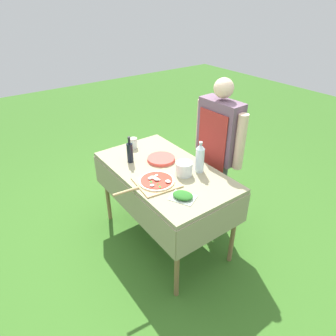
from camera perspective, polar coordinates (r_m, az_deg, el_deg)
The scene contains 10 objects.
ground_plane at distance 3.11m, azimuth -0.61°, elevation -13.04°, with size 12.00×12.00×0.00m, color #386B23.
prep_table at distance 2.67m, azimuth -0.70°, elevation -1.89°, with size 1.32×0.75×0.80m.
person_cook at distance 2.85m, azimuth 9.52°, elevation 4.30°, with size 0.57×0.20×1.53m.
pizza_on_peel at distance 2.43m, azimuth -2.43°, elevation -2.64°, with size 0.36×0.55×0.06m.
oil_bottle at distance 2.71m, azimuth -7.26°, elevation 3.01°, with size 0.06×0.06×0.25m.
water_bottle at distance 2.54m, azimuth 6.10°, elevation 1.96°, with size 0.08×0.08×0.28m.
herb_container at distance 2.26m, azimuth 2.84°, elevation -5.31°, with size 0.23×0.21×0.04m.
mixing_tub at distance 2.52m, azimuth 3.08°, elevation -0.11°, with size 0.14×0.14×0.12m, color silver.
plate_stack at distance 2.75m, azimuth -1.31°, elevation 1.72°, with size 0.26×0.26×0.03m.
sauce_jar at distance 2.99m, azimuth -6.59°, elevation 4.66°, with size 0.08×0.08×0.10m.
Camera 1 is at (1.83, -1.30, 2.15)m, focal length 32.00 mm.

